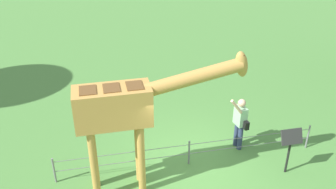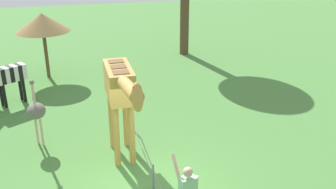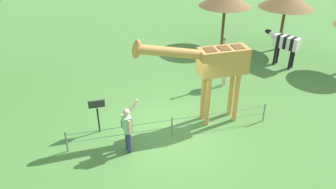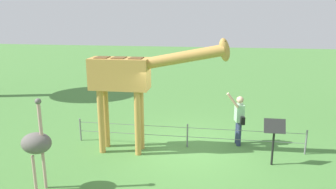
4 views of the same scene
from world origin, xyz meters
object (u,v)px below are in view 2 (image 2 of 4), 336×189
giraffe (121,90)px  shade_hut_far (42,23)px  ostrich (36,111)px  zebra (8,76)px

giraffe → shade_hut_far: bearing=-163.6°
ostrich → shade_hut_far: shade_hut_far is taller
giraffe → shade_hut_far: (-8.12, -2.39, 0.32)m
giraffe → ostrich: bearing=-123.3°
ostrich → shade_hut_far: bearing=179.4°
zebra → ostrich: size_ratio=0.75×
giraffe → zebra: (-5.21, -3.69, -1.09)m
giraffe → ostrich: size_ratio=1.78×
shade_hut_far → ostrich: bearing=-0.6°
ostrich → zebra: bearing=-161.1°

